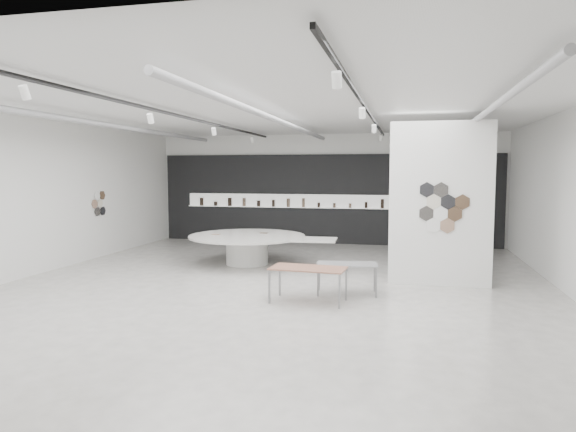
% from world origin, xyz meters
% --- Properties ---
extents(room, '(12.02, 14.02, 3.82)m').
position_xyz_m(room, '(-0.09, -0.00, 2.07)').
color(room, beige).
rests_on(room, ground).
extents(back_wall_display, '(11.80, 0.27, 3.10)m').
position_xyz_m(back_wall_display, '(-0.08, 6.93, 1.54)').
color(back_wall_display, black).
rests_on(back_wall_display, ground).
extents(partition_column, '(2.20, 0.38, 3.60)m').
position_xyz_m(partition_column, '(3.50, 1.00, 1.80)').
color(partition_column, white).
rests_on(partition_column, ground).
extents(display_island, '(4.15, 3.32, 0.81)m').
position_xyz_m(display_island, '(-1.34, 2.43, 0.52)').
color(display_island, white).
rests_on(display_island, ground).
extents(sample_table_wood, '(1.48, 0.82, 0.67)m').
position_xyz_m(sample_table_wood, '(0.96, -1.15, 0.62)').
color(sample_table_wood, '#8E5D49').
rests_on(sample_table_wood, ground).
extents(sample_table_stone, '(1.30, 0.76, 0.63)m').
position_xyz_m(sample_table_stone, '(1.61, -0.34, 0.58)').
color(sample_table_stone, gray).
rests_on(sample_table_stone, ground).
extents(kitchen_counter, '(1.49, 0.65, 1.15)m').
position_xyz_m(kitchen_counter, '(3.60, 6.51, 0.42)').
color(kitchen_counter, white).
rests_on(kitchen_counter, ground).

